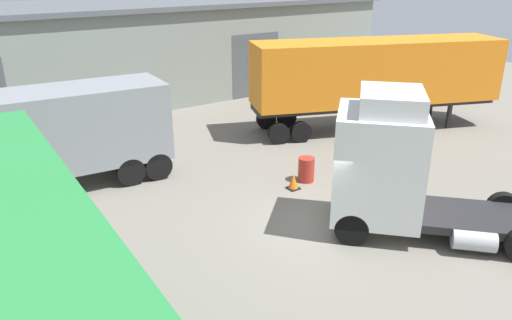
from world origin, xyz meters
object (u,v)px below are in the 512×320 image
object	(u,v)px
container_trailer_black	(376,73)
oil_drum	(306,169)
box_truck_white	(51,135)
tractor_unit_white	(395,168)
container_trailer_green	(7,286)
traffic_cone	(293,182)

from	to	relation	value
container_trailer_black	oil_drum	xyz separation A→B (m)	(-6.52, -2.98, -2.17)
box_truck_white	container_trailer_black	xyz separation A→B (m)	(13.96, -1.50, 0.68)
tractor_unit_white	container_trailer_black	size ratio (longest dim) A/B	0.55
tractor_unit_white	container_trailer_green	xyz separation A→B (m)	(-10.07, -0.88, 0.68)
traffic_cone	tractor_unit_white	bearing A→B (deg)	-81.55
container_trailer_green	oil_drum	xyz separation A→B (m)	(10.31, 4.92, -2.18)
container_trailer_green	box_truck_white	size ratio (longest dim) A/B	1.15
tractor_unit_white	traffic_cone	size ratio (longest dim) A/B	11.53
container_trailer_black	oil_drum	world-z (taller)	container_trailer_black
container_trailer_green	box_truck_white	distance (m)	9.85
tractor_unit_white	container_trailer_green	size ratio (longest dim) A/B	0.67
container_trailer_green	traffic_cone	world-z (taller)	container_trailer_green
tractor_unit_white	box_truck_white	world-z (taller)	tractor_unit_white
container_trailer_green	oil_drum	distance (m)	11.63
oil_drum	container_trailer_black	bearing A→B (deg)	24.56
container_trailer_green	container_trailer_black	world-z (taller)	container_trailer_green
tractor_unit_white	traffic_cone	bearing A→B (deg)	-35.00
box_truck_white	oil_drum	bearing A→B (deg)	153.61
container_trailer_green	traffic_cone	xyz separation A→B (m)	(9.51, 4.65, -2.36)
oil_drum	traffic_cone	size ratio (longest dim) A/B	1.60
container_trailer_green	traffic_cone	distance (m)	10.84
box_truck_white	oil_drum	xyz separation A→B (m)	(7.44, -4.47, -1.50)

